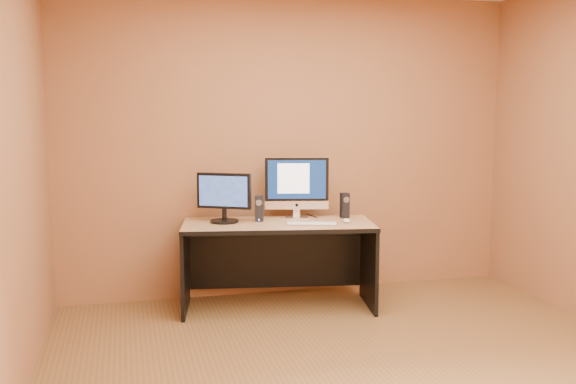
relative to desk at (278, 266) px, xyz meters
name	(u,v)px	position (x,y,z in m)	size (l,w,h in m)	color
floor	(376,381)	(0.23, -1.53, -0.35)	(4.00, 4.00, 0.00)	brown
walls	(379,164)	(0.23, -1.53, 0.95)	(4.00, 4.00, 2.60)	#985E3D
desk	(278,266)	(0.00, 0.00, 0.00)	(1.53, 0.67, 0.71)	tan
imac	(297,187)	(0.21, 0.20, 0.61)	(0.54, 0.20, 0.52)	silver
second_monitor	(224,198)	(-0.41, 0.13, 0.55)	(0.46, 0.23, 0.40)	black
speaker_left	(259,208)	(-0.13, 0.12, 0.46)	(0.06, 0.07, 0.21)	black
speaker_right	(345,205)	(0.60, 0.10, 0.46)	(0.06, 0.07, 0.21)	black
keyboard	(312,224)	(0.24, -0.15, 0.36)	(0.41, 0.11, 0.02)	#B3B3B7
mouse	(346,220)	(0.54, -0.12, 0.37)	(0.06, 0.10, 0.03)	white
cable_a	(312,216)	(0.36, 0.25, 0.36)	(0.01, 0.01, 0.21)	black
cable_b	(290,216)	(0.17, 0.29, 0.36)	(0.01, 0.01, 0.17)	black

